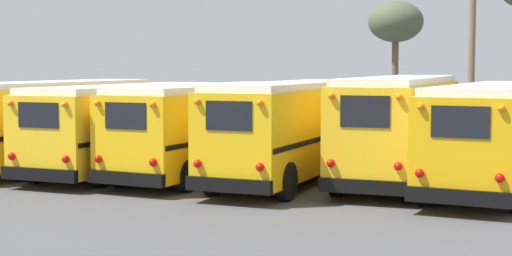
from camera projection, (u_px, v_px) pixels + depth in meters
ground_plane at (260, 175)px, 25.82m from camera, size 160.00×160.00×0.00m
school_bus_0 at (58, 120)px, 27.84m from camera, size 2.85×9.85×3.04m
school_bus_1 at (130, 124)px, 26.70m from camera, size 2.80×10.03×2.94m
school_bus_2 at (212, 126)px, 25.82m from camera, size 2.79×10.09×2.97m
school_bus_3 at (293, 127)px, 24.33m from camera, size 2.57×9.78×3.09m
school_bus_4 at (401, 124)px, 24.79m from camera, size 2.90×10.68×3.24m
school_bus_5 at (496, 132)px, 22.87m from camera, size 2.96×10.53×3.04m
utility_pole at (472, 51)px, 35.33m from camera, size 1.80×0.31×8.23m
bare_tree_1 at (396, 23)px, 45.43m from camera, size 3.19×3.19×7.33m
fence_line at (334, 127)px, 33.01m from camera, size 22.95×0.06×1.42m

